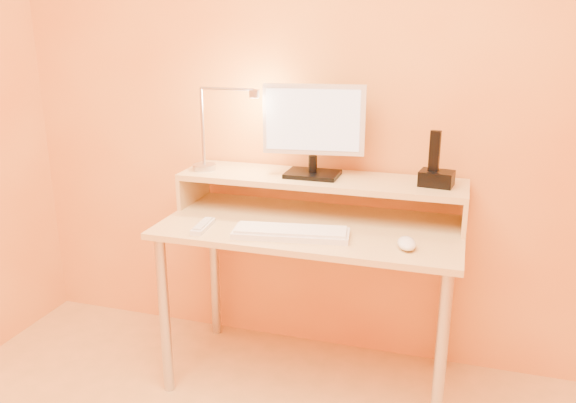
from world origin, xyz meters
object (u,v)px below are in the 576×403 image
(remote_control, at_px, (203,226))
(lamp_base, at_px, (204,167))
(phone_dock, at_px, (436,178))
(mouse, at_px, (407,243))
(monitor_panel, at_px, (314,120))
(keyboard, at_px, (291,234))

(remote_control, bearing_deg, lamp_base, 107.68)
(phone_dock, distance_m, mouse, 0.36)
(monitor_panel, relative_size, phone_dock, 3.24)
(keyboard, height_order, mouse, mouse)
(lamp_base, distance_m, remote_control, 0.36)
(phone_dock, height_order, remote_control, phone_dock)
(phone_dock, bearing_deg, lamp_base, -170.67)
(lamp_base, height_order, remote_control, lamp_base)
(mouse, xyz_separation_m, remote_control, (-0.79, -0.02, -0.01))
(lamp_base, xyz_separation_m, remote_control, (0.12, -0.30, -0.16))
(keyboard, xyz_separation_m, remote_control, (-0.36, -0.02, -0.00))
(lamp_base, distance_m, mouse, 0.97)
(monitor_panel, distance_m, mouse, 0.65)
(keyboard, distance_m, remote_control, 0.36)
(monitor_panel, xyz_separation_m, lamp_base, (-0.48, -0.04, -0.23))
(monitor_panel, height_order, mouse, monitor_panel)
(keyboard, bearing_deg, phone_dock, 22.38)
(lamp_base, bearing_deg, monitor_panel, 4.73)
(phone_dock, relative_size, mouse, 1.12)
(monitor_panel, bearing_deg, mouse, -43.45)
(mouse, bearing_deg, lamp_base, 151.01)
(keyboard, relative_size, remote_control, 2.61)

